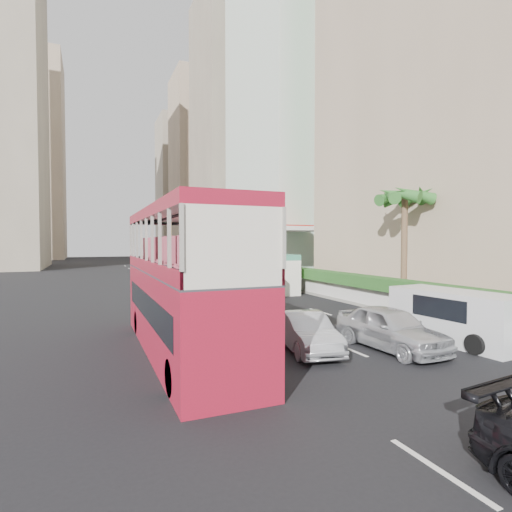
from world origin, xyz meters
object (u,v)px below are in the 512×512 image
car_silver_lane_a (305,351)px  panel_van_near (455,316)px  minibus_far (271,272)px  panel_van_far (249,274)px  van_asset (238,293)px  minibus_near (250,279)px  palm_tree (404,251)px  shell_station (287,253)px  double_decker_bus (182,280)px  car_silver_lane_b (390,349)px

car_silver_lane_a → panel_van_near: size_ratio=0.83×
minibus_far → panel_van_far: minibus_far is taller
van_asset → minibus_near: minibus_near is taller
van_asset → panel_van_near: 17.26m
van_asset → palm_tree: size_ratio=0.72×
van_asset → panel_van_far: (2.95, 5.10, 0.99)m
minibus_near → shell_station: size_ratio=0.74×
van_asset → palm_tree: 12.59m
palm_tree → shell_station: (2.20, 19.00, -0.63)m
panel_van_near → shell_station: bearing=73.1°
double_decker_bus → panel_van_far: bearing=61.9°
car_silver_lane_b → panel_van_far: panel_van_far is taller
car_silver_lane_a → shell_station: bearing=74.4°
car_silver_lane_b → panel_van_near: bearing=-3.3°
van_asset → shell_station: (8.61, 8.71, 2.75)m
panel_van_near → car_silver_lane_a: bearing=165.4°
minibus_far → shell_station: (5.74, 8.37, 1.27)m
car_silver_lane_a → minibus_near: minibus_near is taller
minibus_far → panel_van_near: 17.36m
double_decker_bus → car_silver_lane_b: 7.87m
van_asset → palm_tree: bearing=-60.1°
car_silver_lane_a → panel_van_far: size_ratio=0.83×
double_decker_bus → palm_tree: (13.80, 4.00, 0.85)m
panel_van_far → shell_station: 6.94m
car_silver_lane_b → minibus_far: minibus_far is taller
palm_tree → minibus_near: bearing=130.2°
van_asset → car_silver_lane_a: bearing=-103.8°
panel_van_far → minibus_far: bearing=-97.2°
double_decker_bus → car_silver_lane_b: bearing=-20.8°
panel_van_near → panel_van_far: size_ratio=1.00×
car_silver_lane_a → palm_tree: 11.72m
double_decker_bus → shell_station: 28.02m
panel_van_near → shell_station: size_ratio=0.62×
panel_van_far → car_silver_lane_b: bearing=-105.0°
car_silver_lane_b → palm_tree: 10.11m
double_decker_bus → panel_van_far: double_decker_bus is taller
panel_van_near → panel_van_far: panel_van_near is taller
double_decker_bus → shell_station: size_ratio=1.38×
van_asset → panel_van_far: panel_van_far is taller
double_decker_bus → palm_tree: size_ratio=1.72×
shell_station → car_silver_lane_a: bearing=-115.9°
double_decker_bus → van_asset: bearing=62.7°
car_silver_lane_a → panel_van_near: panel_van_near is taller
double_decker_bus → car_silver_lane_b: size_ratio=2.39×
car_silver_lane_a → minibus_near: bearing=86.7°
car_silver_lane_a → minibus_far: minibus_far is taller
panel_van_far → minibus_near: bearing=-117.9°
car_silver_lane_b → minibus_near: minibus_near is taller
minibus_far → van_asset: bearing=-168.0°
minibus_near → minibus_far: (2.97, 2.94, 0.16)m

